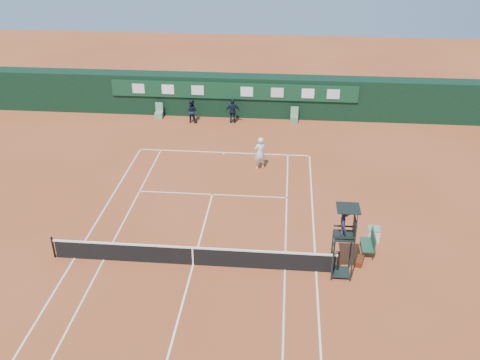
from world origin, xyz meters
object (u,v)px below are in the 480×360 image
at_px(tennis_net, 193,255).
at_px(cooler, 373,234).
at_px(umpire_chair, 345,227).
at_px(player_bench, 370,242).
at_px(player, 260,153).

xyz_separation_m(tennis_net, cooler, (8.29, 2.75, -0.18)).
height_order(umpire_chair, player_bench, umpire_chair).
xyz_separation_m(tennis_net, player, (2.42, 9.83, 0.51)).
distance_m(umpire_chair, cooler, 4.00).
bearing_deg(umpire_chair, cooler, 58.18).
height_order(tennis_net, umpire_chair, umpire_chair).
height_order(player_bench, cooler, player_bench).
distance_m(umpire_chair, player_bench, 2.94).
distance_m(umpire_chair, player, 10.86).
distance_m(tennis_net, player, 10.14).
bearing_deg(player_bench, tennis_net, -168.53).
height_order(umpire_chair, player, umpire_chair).
xyz_separation_m(player_bench, cooler, (0.33, 1.14, -0.27)).
xyz_separation_m(tennis_net, player_bench, (7.95, 1.61, 0.09)).
bearing_deg(cooler, umpire_chair, -121.82).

